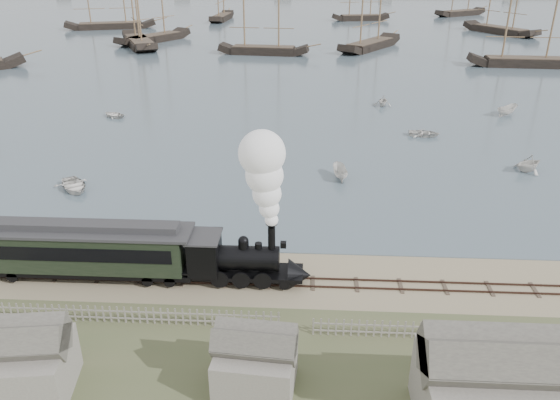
{
  "coord_description": "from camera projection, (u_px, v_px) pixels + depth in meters",
  "views": [
    {
      "loc": [
        4.48,
        -33.79,
        21.07
      ],
      "look_at": [
        2.38,
        4.02,
        3.5
      ],
      "focal_mm": 35.0,
      "sensor_mm": 36.0,
      "label": 1
    }
  ],
  "objects": [
    {
      "name": "ground",
      "position": [
        244.0,
        266.0,
        39.7
      ],
      "size": [
        600.0,
        600.0,
        0.0
      ],
      "primitive_type": "plane",
      "color": "tan",
      "rests_on": "ground"
    },
    {
      "name": "harbor_water",
      "position": [
        299.0,
        13.0,
        193.66
      ],
      "size": [
        600.0,
        336.0,
        0.06
      ],
      "primitive_type": "cube",
      "color": "#475A65",
      "rests_on": "ground"
    },
    {
      "name": "rail_track",
      "position": [
        241.0,
        281.0,
        37.87
      ],
      "size": [
        120.0,
        1.8,
        0.16
      ],
      "color": "#39251F",
      "rests_on": "ground"
    },
    {
      "name": "picket_fence_west",
      "position": [
        127.0,
        323.0,
        33.68
      ],
      "size": [
        19.0,
        0.1,
        1.2
      ],
      "primitive_type": null,
      "color": "gray",
      "rests_on": "ground"
    },
    {
      "name": "picket_fence_east",
      "position": [
        440.0,
        339.0,
        32.27
      ],
      "size": [
        15.0,
        0.1,
        1.2
      ],
      "primitive_type": null,
      "color": "gray",
      "rests_on": "ground"
    },
    {
      "name": "shed_left",
      "position": [
        25.0,
        392.0,
        28.42
      ],
      "size": [
        5.0,
        4.0,
        4.1
      ],
      "primitive_type": null,
      "color": "gray",
      "rests_on": "ground"
    },
    {
      "name": "shed_mid",
      "position": [
        256.0,
        388.0,
        28.73
      ],
      "size": [
        4.0,
        3.5,
        3.6
      ],
      "primitive_type": null,
      "color": "gray",
      "rests_on": "ground"
    },
    {
      "name": "locomotive",
      "position": [
        259.0,
        220.0,
        35.8
      ],
      "size": [
        8.38,
        3.13,
        10.45
      ],
      "color": "black",
      "rests_on": "ground"
    },
    {
      "name": "passenger_coach",
      "position": [
        82.0,
        248.0,
        37.45
      ],
      "size": [
        15.32,
        2.95,
        3.72
      ],
      "color": "black",
      "rests_on": "ground"
    },
    {
      "name": "beached_dinghy",
      "position": [
        53.0,
        251.0,
        40.75
      ],
      "size": [
        3.26,
        4.44,
        0.89
      ],
      "primitive_type": "imported",
      "rotation": [
        0.0,
        0.0,
        1.53
      ],
      "color": "silver",
      "rests_on": "ground"
    },
    {
      "name": "rowboat_0",
      "position": [
        74.0,
        186.0,
        51.81
      ],
      "size": [
        5.37,
        5.09,
        0.9
      ],
      "primitive_type": "imported",
      "rotation": [
        0.0,
        0.0,
        0.63
      ],
      "color": "silver",
      "rests_on": "harbor_water"
    },
    {
      "name": "rowboat_1",
      "position": [
        266.0,
        155.0,
        58.35
      ],
      "size": [
        4.02,
        4.19,
        1.7
      ],
      "primitive_type": "imported",
      "rotation": [
        0.0,
        0.0,
        2.09
      ],
      "color": "silver",
      "rests_on": "harbor_water"
    },
    {
      "name": "rowboat_2",
      "position": [
        340.0,
        173.0,
        54.27
      ],
      "size": [
        3.49,
        1.74,
        1.29
      ],
      "primitive_type": "imported",
      "rotation": [
        0.0,
        0.0,
        3.29
      ],
      "color": "silver",
      "rests_on": "harbor_water"
    },
    {
      "name": "rowboat_3",
      "position": [
        424.0,
        133.0,
        66.65
      ],
      "size": [
        3.21,
        4.11,
        0.78
      ],
      "primitive_type": "imported",
      "rotation": [
        0.0,
        0.0,
        1.42
      ],
      "color": "silver",
      "rests_on": "harbor_water"
    },
    {
      "name": "rowboat_4",
      "position": [
        529.0,
        163.0,
        56.0
      ],
      "size": [
        4.27,
        4.43,
        1.8
      ],
      "primitive_type": "imported",
      "rotation": [
        0.0,
        0.0,
        5.25
      ],
      "color": "silver",
      "rests_on": "harbor_water"
    },
    {
      "name": "rowboat_5",
      "position": [
        507.0,
        110.0,
        74.77
      ],
      "size": [
        3.38,
        3.86,
        1.45
      ],
      "primitive_type": "imported",
      "rotation": [
        0.0,
        0.0,
        2.21
      ],
      "color": "silver",
      "rests_on": "harbor_water"
    },
    {
      "name": "rowboat_6",
      "position": [
        114.0,
        114.0,
        74.27
      ],
      "size": [
        3.73,
        4.04,
        0.68
      ],
      "primitive_type": "imported",
      "rotation": [
        0.0,
        0.0,
        4.16
      ],
      "color": "silver",
      "rests_on": "harbor_water"
    },
    {
      "name": "rowboat_7",
      "position": [
        383.0,
        101.0,
        79.31
      ],
      "size": [
        3.45,
        3.16,
        1.53
      ],
      "primitive_type": "imported",
      "rotation": [
        0.0,
        0.0,
        6.02
      ],
      "color": "silver",
      "rests_on": "harbor_water"
    },
    {
      "name": "schooner_2",
      "position": [
        263.0,
        6.0,
        113.75
      ],
      "size": [
        19.72,
        6.45,
        20.0
      ],
      "primitive_type": null,
      "rotation": [
        0.0,
        0.0,
        -0.1
      ],
      "color": "black",
      "rests_on": "harbor_water"
    },
    {
      "name": "schooner_3",
      "position": [
        373.0,
        2.0,
        120.2
      ],
      "size": [
        16.51,
        21.61,
        20.0
      ],
      "primitive_type": null,
      "rotation": [
        0.0,
        0.0,
        1.0
      ],
      "color": "black",
      "rests_on": "harbor_water"
    },
    {
      "name": "schooner_4",
      "position": [
        534.0,
        12.0,
        101.78
      ],
      "size": [
        21.6,
        6.12,
        20.0
      ],
      "primitive_type": null,
      "rotation": [
        0.0,
        0.0,
        -0.06
      ],
      "color": "black",
      "rests_on": "harbor_water"
    },
    {
      "name": "schooner_10",
      "position": [
        135.0,
        1.0,
        123.82
      ],
      "size": [
        15.1,
        23.79,
        20.0
      ],
      "primitive_type": null,
      "rotation": [
        0.0,
        0.0,
        -1.13
      ],
      "color": "black",
      "rests_on": "harbor_water"
    }
  ]
}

